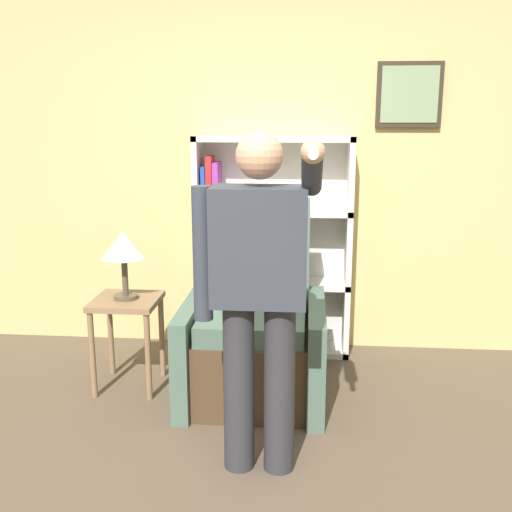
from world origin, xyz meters
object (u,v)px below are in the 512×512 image
Objects in this scene: bookcase at (261,250)px; armchair at (255,336)px; side_table at (127,316)px; person_standing at (259,285)px; table_lamp at (123,248)px.

bookcase is 1.32× the size of armchair.
armchair reaches higher than side_table.
person_standing is 1.33m from side_table.
person_standing is 3.82× the size of table_lamp.
person_standing reaches higher than table_lamp.
armchair is at bearing -88.46° from bookcase.
armchair is at bearing -0.31° from side_table.
person_standing is at bearing -43.31° from side_table.
armchair is (0.02, -0.71, -0.39)m from bookcase.
bookcase reaches higher than side_table.
person_standing reaches higher than side_table.
table_lamp is (-0.90, 0.85, -0.03)m from person_standing.
person_standing is 2.78× the size of side_table.
side_table is at bearing 179.69° from armchair.
person_standing is at bearing -83.63° from armchair.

